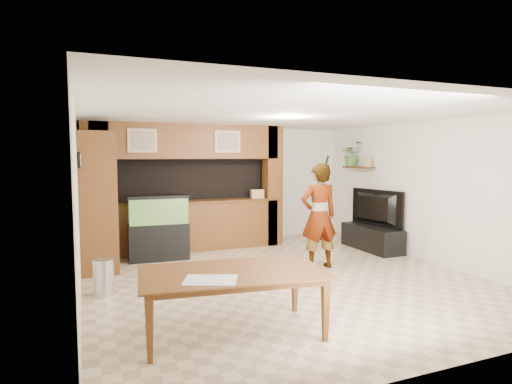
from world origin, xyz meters
name	(u,v)px	position (x,y,z in m)	size (l,w,h in m)	color
floor	(281,278)	(0.00, 0.00, 0.00)	(6.50, 6.50, 0.00)	beige
ceiling	(282,115)	(0.00, 0.00, 2.60)	(6.50, 6.50, 0.00)	white
wall_back	(220,185)	(0.00, 3.25, 1.30)	(6.00, 6.00, 0.00)	silver
wall_left	(78,206)	(-3.00, 0.00, 1.30)	(6.50, 6.50, 0.00)	silver
wall_right	(427,192)	(3.00, 0.00, 1.30)	(6.50, 6.50, 0.00)	silver
partition	(185,187)	(-0.95, 2.64, 1.31)	(4.20, 0.99, 2.60)	brown
wall_clock	(79,160)	(-2.97, 1.00, 1.90)	(0.05, 0.25, 0.25)	black
wall_shelf	(358,167)	(2.85, 1.95, 1.70)	(0.25, 0.90, 0.04)	#5C3016
pantry_cabinet	(98,202)	(-2.70, 1.63, 1.18)	(0.59, 0.97, 2.37)	#5C3016
trash_can	(104,277)	(-2.70, 0.16, 0.26)	(0.28, 0.28, 0.52)	#B2B2B7
aquarium	(159,228)	(-1.63, 1.95, 0.60)	(1.11, 0.42, 1.23)	black
tv_stand	(372,238)	(2.65, 1.14, 0.25)	(0.54, 1.47, 0.49)	black
television	(373,208)	(2.65, 1.14, 0.87)	(1.33, 0.17, 0.77)	black
photo_frame	(368,162)	(2.85, 1.60, 1.83)	(0.03, 0.17, 0.22)	tan
potted_plant	(352,154)	(2.82, 2.16, 2.00)	(0.50, 0.44, 0.56)	#3E6F2C
person	(319,216)	(0.88, 0.32, 0.92)	(0.67, 0.44, 1.84)	#8F6E4E
microphone	(327,161)	(0.93, 0.16, 1.88)	(0.04, 0.04, 0.17)	black
dining_table	(233,304)	(-1.44, -1.79, 0.35)	(2.01, 1.12, 0.71)	#5C3016
newspaper_a	(211,280)	(-1.76, -1.99, 0.71)	(0.53, 0.39, 0.01)	silver
counter_box	(257,194)	(0.58, 2.45, 1.13)	(0.28, 0.19, 0.19)	tan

